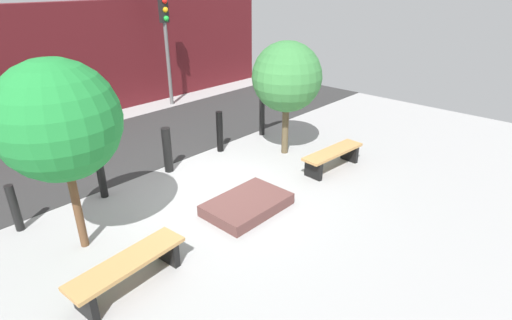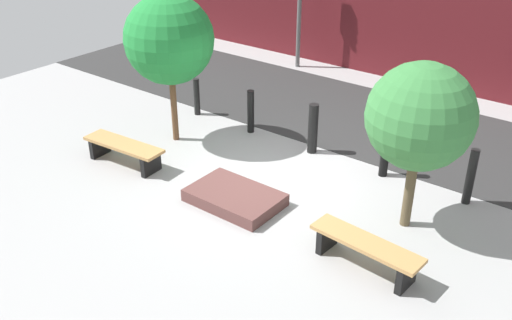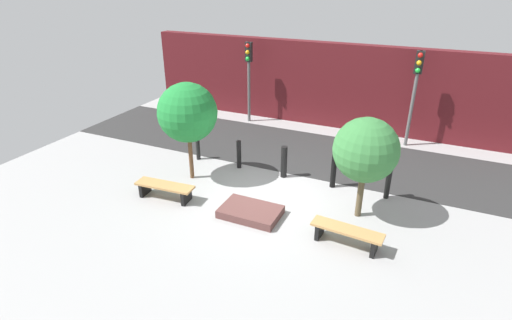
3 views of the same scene
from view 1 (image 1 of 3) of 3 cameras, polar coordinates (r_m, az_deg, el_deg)
name	(u,v)px [view 1 (image 1 of 3)]	position (r m, az deg, el deg)	size (l,w,h in m)	color
ground_plane	(213,193)	(8.23, -6.14, -4.65)	(18.00, 18.00, 0.00)	#9B9B9B
road_strip	(120,146)	(10.97, -18.80, 1.85)	(18.00, 3.74, 0.01)	#2D2D2D
building_facade	(55,65)	(13.30, -26.73, 12.07)	(16.20, 0.50, 3.40)	#511419
bench_left	(128,267)	(6.03, -17.77, -14.41)	(1.75, 0.60, 0.45)	black
bench_right	(333,156)	(9.21, 10.91, 0.61)	(1.72, 0.57, 0.46)	black
planter_bed	(247,205)	(7.57, -1.27, -6.38)	(1.57, 1.03, 0.22)	brown
tree_behind_left_bench	(58,121)	(6.35, -26.39, 5.01)	(1.78, 1.78, 3.04)	brown
tree_behind_right_bench	(287,77)	(9.47, 4.43, 11.70)	(1.64, 1.64, 2.73)	brown
bollard_far_left	(15,208)	(7.97, -31.22, -5.90)	(0.14, 0.14, 0.87)	black
bollard_left	(101,175)	(8.40, -21.25, -2.04)	(0.15, 0.15, 0.95)	black
bollard_center	(167,150)	(9.08, -12.55, 1.41)	(0.20, 0.20, 1.04)	black
bollard_right	(220,132)	(9.98, -5.21, 4.05)	(0.16, 0.16, 1.03)	black
bollard_far_right	(262,117)	(11.04, 0.86, 6.16)	(0.15, 0.15, 1.02)	black
traffic_light_mid_west	(166,32)	(13.84, -12.76, 17.41)	(0.28, 0.27, 3.48)	#5C5C5C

